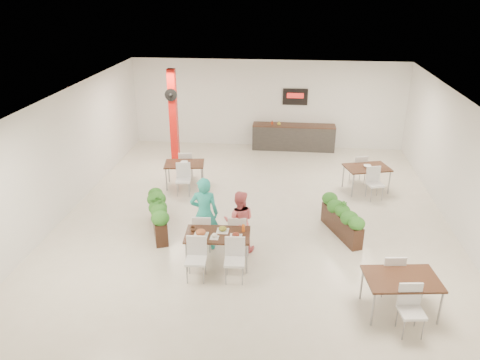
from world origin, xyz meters
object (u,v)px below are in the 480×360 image
(main_table, at_px, (217,239))
(side_table_c, at_px, (401,283))
(diner_woman, at_px, (239,221))
(planter_left, at_px, (158,212))
(service_counter, at_px, (293,136))
(red_column, at_px, (173,116))
(diner_man, at_px, (204,214))
(side_table_b, at_px, (367,171))
(planter_right, at_px, (342,217))
(side_table_a, at_px, (185,167))

(main_table, relative_size, side_table_c, 1.02)
(diner_woman, distance_m, planter_left, 2.21)
(service_counter, distance_m, diner_woman, 7.34)
(red_column, bearing_deg, diner_man, -69.86)
(diner_man, bearing_deg, diner_woman, 176.65)
(service_counter, height_order, side_table_c, service_counter)
(side_table_b, bearing_deg, diner_woman, -148.89)
(diner_man, xyz_separation_m, side_table_b, (4.18, 3.71, -0.25))
(red_column, relative_size, diner_man, 1.80)
(service_counter, relative_size, planter_right, 1.86)
(diner_woman, distance_m, side_table_b, 5.02)
(side_table_b, bearing_deg, planter_left, -167.63)
(diner_woman, bearing_deg, side_table_c, 146.17)
(diner_man, relative_size, planter_right, 1.10)
(red_column, relative_size, main_table, 1.90)
(red_column, distance_m, planter_left, 4.87)
(diner_man, bearing_deg, side_table_a, -73.76)
(planter_left, relative_size, planter_right, 1.08)
(main_table, xyz_separation_m, side_table_c, (3.63, -1.24, 0.00))
(planter_right, relative_size, side_table_a, 0.97)
(diner_man, height_order, planter_left, diner_man)
(diner_woman, distance_m, side_table_c, 3.74)
(diner_woman, xyz_separation_m, planter_right, (2.41, 0.95, -0.26))
(planter_right, bearing_deg, main_table, -150.34)
(service_counter, bearing_deg, planter_left, -116.89)
(red_column, relative_size, service_counter, 1.07)
(diner_man, height_order, side_table_a, diner_man)
(service_counter, bearing_deg, side_table_c, -77.70)
(service_counter, bearing_deg, diner_man, -105.68)
(main_table, xyz_separation_m, side_table_b, (3.78, 4.37, -0.00))
(diner_woman, height_order, side_table_c, diner_woman)
(side_table_c, bearing_deg, main_table, 153.87)
(service_counter, xyz_separation_m, planter_right, (1.18, -6.28, -0.01))
(side_table_a, bearing_deg, planter_right, -37.25)
(red_column, relative_size, side_table_a, 1.92)
(main_table, height_order, side_table_b, same)
(side_table_a, relative_size, side_table_c, 1.00)
(main_table, xyz_separation_m, diner_woman, (0.41, 0.66, 0.10))
(main_table, xyz_separation_m, diner_man, (-0.39, 0.66, 0.25))
(red_column, distance_m, diner_woman, 6.11)
(service_counter, xyz_separation_m, diner_man, (-2.03, -7.23, 0.39))
(diner_woman, relative_size, planter_left, 0.84)
(planter_left, distance_m, side_table_a, 2.77)
(red_column, height_order, service_counter, red_column)
(side_table_a, height_order, side_table_b, same)
(diner_man, xyz_separation_m, planter_right, (3.21, 0.95, -0.41))
(service_counter, xyz_separation_m, side_table_c, (1.99, -9.13, 0.14))
(planter_right, bearing_deg, planter_left, -176.61)
(red_column, bearing_deg, side_table_a, -68.87)
(side_table_a, bearing_deg, main_table, -76.40)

